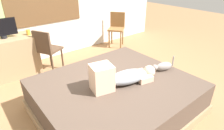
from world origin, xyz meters
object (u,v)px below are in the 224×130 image
bed (115,97)px  cup (28,32)px  cat (163,66)px  tv_monitor (2,28)px  person_lying (122,77)px  desk (11,57)px  chair_spare (117,26)px  chair_by_desk (47,48)px

bed → cup: 2.12m
cat → tv_monitor: tv_monitor is taller
person_lying → tv_monitor: size_ratio=1.96×
desk → chair_spare: bearing=-0.8°
bed → desk: (-0.83, 2.06, 0.13)m
tv_monitor → chair_by_desk: 0.81m
tv_monitor → person_lying: bearing=-67.4°
cup → chair_by_desk: size_ratio=0.11×
person_lying → desk: bearing=111.8°
person_lying → cat: (0.73, -0.10, -0.05)m
chair_by_desk → chair_spare: 2.03m
chair_spare → chair_by_desk: bearing=-171.1°
cat → cup: 2.51m
cup → chair_spare: bearing=0.9°
person_lying → tv_monitor: (-0.90, 2.15, 0.33)m
cup → desk: bearing=169.0°
bed → person_lying: size_ratio=2.17×
person_lying → chair_spare: size_ratio=1.09×
bed → desk: 2.23m
tv_monitor → cup: 0.43m
tv_monitor → chair_spare: size_ratio=0.56×
person_lying → chair_by_desk: 1.82m
cat → chair_spare: (0.98, 2.21, -0.04)m
chair_by_desk → tv_monitor: bearing=149.7°
desk → person_lying: bearing=-68.2°
chair_by_desk → bed: bearing=-81.3°
tv_monitor → desk: bearing=0.0°
cat → tv_monitor: bearing=125.8°
chair_spare → cup: bearing=-179.1°
desk → tv_monitor: bearing=-180.0°
tv_monitor → chair_by_desk: tv_monitor is taller
cat → chair_spare: chair_spare is taller
cat → cup: cup is taller
bed → chair_by_desk: 1.75m
desk → chair_by_desk: (0.57, -0.35, 0.14)m
bed → chair_spare: chair_spare is taller
chair_by_desk → desk: bearing=148.2°
bed → chair_by_desk: bearing=98.7°
cat → chair_by_desk: bearing=118.3°
cup → chair_spare: size_ratio=0.11×
person_lying → chair_spare: (1.71, 2.11, -0.09)m
chair_by_desk → cat: bearing=-61.7°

